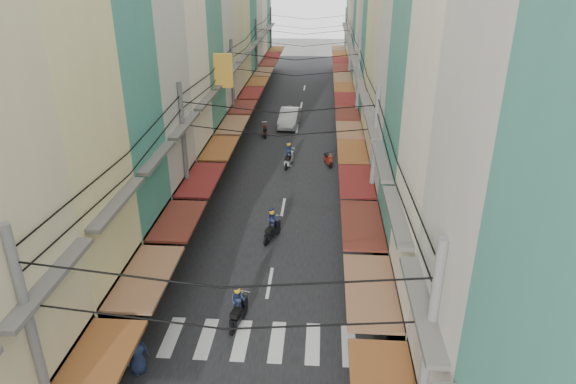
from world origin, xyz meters
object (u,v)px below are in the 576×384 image
at_px(white_car, 289,126).
at_px(traffic_sign, 388,253).
at_px(bicycle, 413,302).
at_px(market_umbrella, 438,271).

height_order(white_car, traffic_sign, traffic_sign).
height_order(white_car, bicycle, white_car).
relative_size(white_car, market_umbrella, 2.18).
height_order(white_car, market_umbrella, market_umbrella).
bearing_deg(white_car, market_umbrella, -70.74).
xyz_separation_m(white_car, traffic_sign, (6.01, -25.27, 2.08)).
bearing_deg(white_car, traffic_sign, -73.73).
xyz_separation_m(white_car, market_umbrella, (7.83, -26.68, 2.19)).
bearing_deg(bicycle, white_car, 26.59).
distance_m(bicycle, traffic_sign, 2.45).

